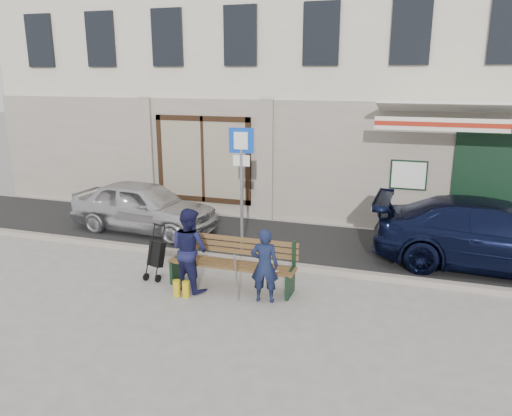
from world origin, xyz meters
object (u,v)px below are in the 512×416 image
at_px(car_silver, 144,206).
at_px(bench, 229,264).
at_px(stroller, 156,255).
at_px(car_navy, 495,236).
at_px(man, 265,265).
at_px(parking_sign, 242,172).
at_px(woman, 189,249).

relative_size(car_silver, bench, 1.57).
relative_size(car_silver, stroller, 3.59).
relative_size(car_silver, car_navy, 0.78).
height_order(man, stroller, man).
relative_size(car_navy, stroller, 4.59).
xyz_separation_m(car_silver, car_navy, (8.06, -0.01, 0.06)).
relative_size(parking_sign, man, 2.11).
distance_m(car_navy, parking_sign, 5.30).
xyz_separation_m(parking_sign, man, (1.10, -1.91, -1.22)).
height_order(car_navy, bench, car_navy).
height_order(parking_sign, man, parking_sign).
bearing_deg(bench, parking_sign, 101.31).
bearing_deg(man, stroller, -18.18).
bearing_deg(car_silver, car_navy, -85.57).
height_order(car_silver, stroller, car_silver).
relative_size(man, stroller, 1.27).
relative_size(parking_sign, woman, 1.81).
height_order(parking_sign, stroller, parking_sign).
xyz_separation_m(bench, man, (0.80, -0.37, 0.20)).
xyz_separation_m(car_silver, parking_sign, (2.99, -1.03, 1.24)).
bearing_deg(man, bench, -34.73).
distance_m(man, woman, 1.46).
distance_m(car_silver, car_navy, 8.06).
distance_m(parking_sign, man, 2.53).
height_order(parking_sign, woman, parking_sign).
height_order(parking_sign, bench, parking_sign).
bearing_deg(man, car_silver, -45.45).
xyz_separation_m(bench, stroller, (-1.50, -0.03, 0.01)).
distance_m(car_navy, bench, 5.41).
distance_m(car_navy, man, 4.93).
bearing_deg(parking_sign, man, -64.92).
bearing_deg(bench, stroller, -178.84).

